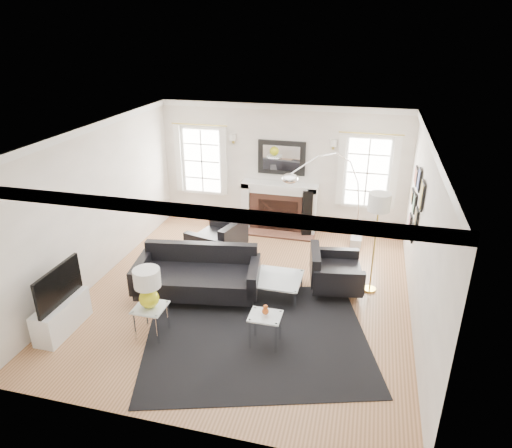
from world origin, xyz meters
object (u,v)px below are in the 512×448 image
(sofa, at_px, (198,275))
(arc_floor_lamp, at_px, (326,199))
(armchair_left, at_px, (220,241))
(coffee_table, at_px, (278,280))
(fireplace, at_px, (279,208))
(armchair_right, at_px, (333,273))
(gourd_lamp, at_px, (148,286))

(sofa, height_order, arc_floor_lamp, arc_floor_lamp)
(armchair_left, bearing_deg, coffee_table, -37.53)
(fireplace, relative_size, armchair_left, 1.42)
(fireplace, bearing_deg, arc_floor_lamp, -39.69)
(armchair_right, relative_size, coffee_table, 1.39)
(fireplace, height_order, gourd_lamp, gourd_lamp)
(coffee_table, distance_m, arc_floor_lamp, 2.08)
(armchair_left, height_order, arc_floor_lamp, arc_floor_lamp)
(coffee_table, height_order, arc_floor_lamp, arc_floor_lamp)
(armchair_left, xyz_separation_m, armchair_right, (2.29, -0.70, -0.01))
(armchair_left, relative_size, arc_floor_lamp, 0.55)
(armchair_left, xyz_separation_m, gourd_lamp, (-0.21, -2.61, 0.48))
(armchair_right, bearing_deg, sofa, -163.36)
(armchair_left, height_order, gourd_lamp, gourd_lamp)
(sofa, xyz_separation_m, gourd_lamp, (-0.28, -1.25, 0.49))
(coffee_table, height_order, gourd_lamp, gourd_lamp)
(coffee_table, xyz_separation_m, arc_floor_lamp, (0.57, 1.81, 0.86))
(sofa, bearing_deg, fireplace, 75.19)
(sofa, distance_m, coffee_table, 1.38)
(fireplace, relative_size, coffee_table, 2.16)
(arc_floor_lamp, bearing_deg, fireplace, 140.31)
(coffee_table, relative_size, arc_floor_lamp, 0.36)
(sofa, xyz_separation_m, armchair_right, (2.23, 0.67, -0.01))
(armchair_right, height_order, arc_floor_lamp, arc_floor_lamp)
(sofa, distance_m, gourd_lamp, 1.37)
(armchair_left, relative_size, gourd_lamp, 1.91)
(arc_floor_lamp, bearing_deg, gourd_lamp, -123.32)
(sofa, bearing_deg, coffee_table, 11.79)
(armchair_right, bearing_deg, armchair_left, 163.12)
(armchair_left, bearing_deg, arc_floor_lamp, 20.09)
(fireplace, relative_size, gourd_lamp, 2.71)
(armchair_left, distance_m, coffee_table, 1.78)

